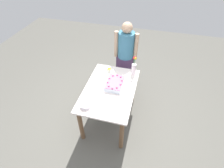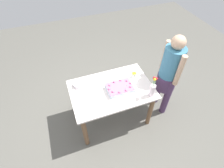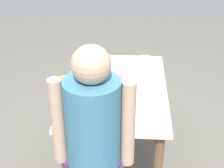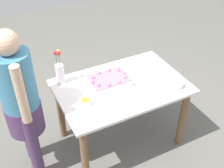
{
  "view_description": "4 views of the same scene",
  "coord_description": "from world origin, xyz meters",
  "px_view_note": "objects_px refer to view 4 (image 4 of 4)",
  "views": [
    {
      "loc": [
        -1.97,
        -0.55,
        2.7
      ],
      "look_at": [
        0.04,
        -0.03,
        0.82
      ],
      "focal_mm": 28.0,
      "sensor_mm": 36.0,
      "label": 1
    },
    {
      "loc": [
        -0.59,
        -1.63,
        2.68
      ],
      "look_at": [
        -0.0,
        -0.02,
        0.87
      ],
      "focal_mm": 28.0,
      "sensor_mm": 36.0,
      "label": 2
    },
    {
      "loc": [
        2.39,
        0.12,
        2.13
      ],
      "look_at": [
        -0.0,
        -0.03,
        0.77
      ],
      "focal_mm": 55.0,
      "sensor_mm": 36.0,
      "label": 3
    },
    {
      "loc": [
        1.04,
        1.85,
        2.36
      ],
      "look_at": [
        0.12,
        0.04,
        0.83
      ],
      "focal_mm": 45.0,
      "sensor_mm": 36.0,
      "label": 4
    }
  ],
  "objects_px": {
    "cake_knife": "(147,77)",
    "flower_vase": "(60,71)",
    "person_standing": "(21,100)",
    "fruit_bowl": "(176,84)",
    "sheet_cake": "(109,81)",
    "serving_plate_with_slice": "(85,105)"
  },
  "relations": [
    {
      "from": "fruit_bowl",
      "to": "person_standing",
      "type": "relative_size",
      "value": 0.1
    },
    {
      "from": "cake_knife",
      "to": "fruit_bowl",
      "type": "xyz_separation_m",
      "value": [
        -0.17,
        0.24,
        0.02
      ]
    },
    {
      "from": "cake_knife",
      "to": "person_standing",
      "type": "distance_m",
      "value": 1.21
    },
    {
      "from": "fruit_bowl",
      "to": "person_standing",
      "type": "height_order",
      "value": "person_standing"
    },
    {
      "from": "sheet_cake",
      "to": "person_standing",
      "type": "distance_m",
      "value": 0.81
    },
    {
      "from": "sheet_cake",
      "to": "cake_knife",
      "type": "height_order",
      "value": "sheet_cake"
    },
    {
      "from": "serving_plate_with_slice",
      "to": "cake_knife",
      "type": "height_order",
      "value": "serving_plate_with_slice"
    },
    {
      "from": "cake_knife",
      "to": "flower_vase",
      "type": "bearing_deg",
      "value": 88.84
    },
    {
      "from": "serving_plate_with_slice",
      "to": "fruit_bowl",
      "type": "relative_size",
      "value": 1.28
    },
    {
      "from": "fruit_bowl",
      "to": "sheet_cake",
      "type": "bearing_deg",
      "value": -28.5
    },
    {
      "from": "sheet_cake",
      "to": "cake_knife",
      "type": "bearing_deg",
      "value": 170.55
    },
    {
      "from": "person_standing",
      "to": "flower_vase",
      "type": "bearing_deg",
      "value": 28.94
    },
    {
      "from": "cake_knife",
      "to": "person_standing",
      "type": "relative_size",
      "value": 0.16
    },
    {
      "from": "flower_vase",
      "to": "serving_plate_with_slice",
      "type": "bearing_deg",
      "value": 99.79
    },
    {
      "from": "serving_plate_with_slice",
      "to": "cake_knife",
      "type": "bearing_deg",
      "value": -170.3
    },
    {
      "from": "serving_plate_with_slice",
      "to": "fruit_bowl",
      "type": "bearing_deg",
      "value": 172.41
    },
    {
      "from": "fruit_bowl",
      "to": "person_standing",
      "type": "bearing_deg",
      "value": -12.99
    },
    {
      "from": "cake_knife",
      "to": "flower_vase",
      "type": "distance_m",
      "value": 0.85
    },
    {
      "from": "flower_vase",
      "to": "fruit_bowl",
      "type": "relative_size",
      "value": 2.29
    },
    {
      "from": "person_standing",
      "to": "fruit_bowl",
      "type": "bearing_deg",
      "value": -12.99
    },
    {
      "from": "sheet_cake",
      "to": "fruit_bowl",
      "type": "height_order",
      "value": "sheet_cake"
    },
    {
      "from": "serving_plate_with_slice",
      "to": "flower_vase",
      "type": "relative_size",
      "value": 0.56
    }
  ]
}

